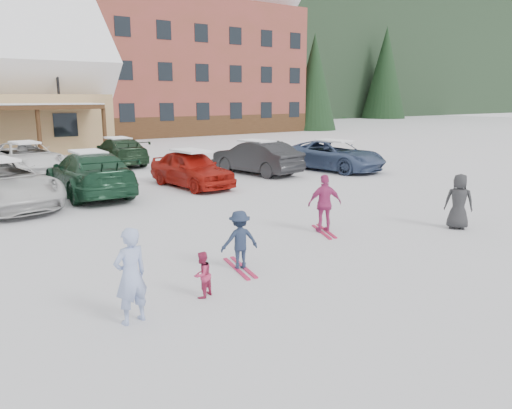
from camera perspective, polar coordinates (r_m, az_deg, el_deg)
ground at (r=10.89m, az=1.79°, el=-6.25°), size 160.00×160.00×0.00m
alpine_hotel at (r=50.83m, az=-12.14°, el=17.80°), size 31.48×14.01×21.48m
lamp_post at (r=33.38m, az=-21.58°, el=11.28°), size 0.50×0.25×5.99m
conifer_1 at (r=54.22m, az=6.69°, el=15.10°), size 4.84×4.84×11.22m
conifer_3 at (r=53.65m, az=-22.98°, el=13.05°), size 3.96×3.96×9.18m
conifer_4 at (r=67.60m, az=1.05°, el=14.83°), size 5.06×5.06×11.73m
adult_skier at (r=7.95m, az=-14.14°, el=-7.91°), size 0.61×0.46×1.53m
toddler_red at (r=8.82m, az=-6.19°, el=-7.97°), size 0.50×0.45×0.83m
child_navy at (r=10.13m, az=-1.89°, el=-4.08°), size 0.87×0.62×1.21m
skis_child_navy at (r=10.31m, az=-1.86°, el=-7.23°), size 0.51×1.41×0.03m
child_magenta at (r=12.95m, az=7.86°, el=0.10°), size 0.96×0.70×1.51m
skis_child_magenta at (r=13.13m, az=7.77°, el=-3.06°), size 0.75×1.36×0.03m
bystander_dark at (r=14.23m, az=22.17°, el=0.33°), size 0.80×0.86×1.48m
parked_car_3 at (r=18.73m, az=-18.50°, el=3.38°), size 2.38×5.45×1.56m
parked_car_4 at (r=19.58m, az=-7.39°, el=4.07°), size 1.99×4.29×1.42m
parked_car_5 at (r=22.80m, az=0.06°, el=5.41°), size 2.28×4.74×1.50m
parked_car_6 at (r=24.24m, az=8.86°, el=5.57°), size 3.10×5.40×1.42m
parked_car_10 at (r=25.24m, az=-24.80°, el=4.87°), size 2.88×5.35×1.43m
parked_car_11 at (r=26.75m, az=-15.42°, el=5.86°), size 2.15×4.87×1.39m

